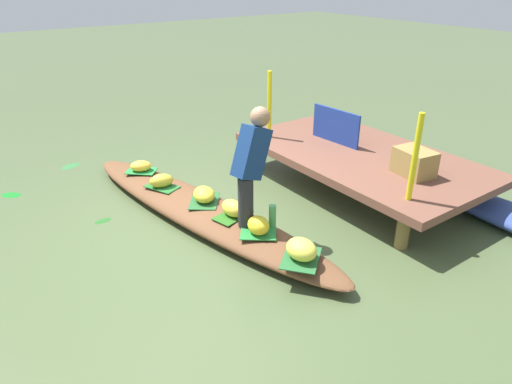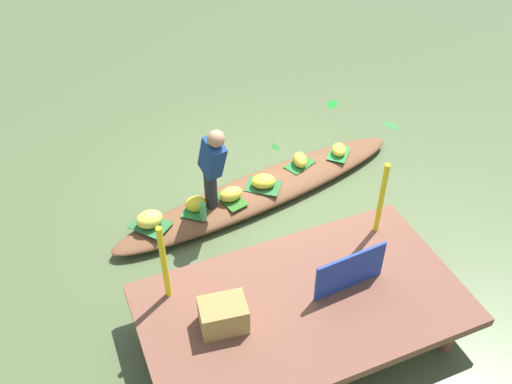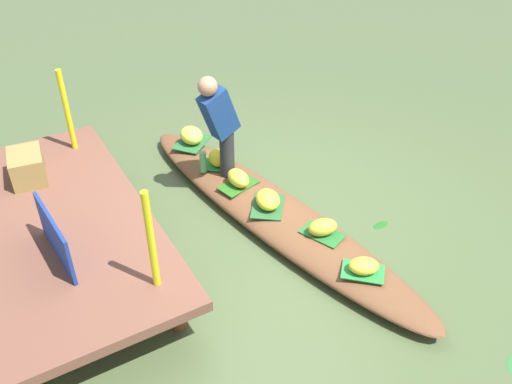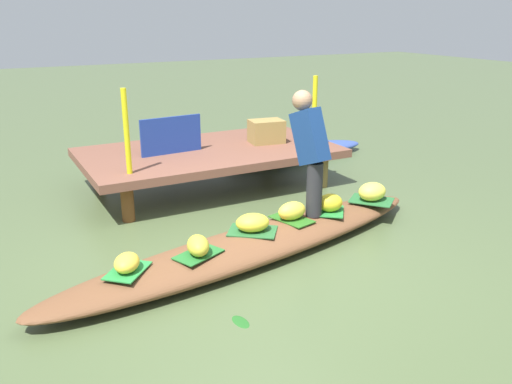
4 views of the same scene
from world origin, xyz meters
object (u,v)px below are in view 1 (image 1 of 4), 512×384
(banana_bunch_4, at_px, (162,181))
(water_bottle, at_px, (272,216))
(market_banner, at_px, (336,126))
(banana_bunch_5, at_px, (204,194))
(banana_bunch_2, at_px, (301,249))
(banana_bunch_3, at_px, (141,166))
(vendor_person, at_px, (251,162))
(vendor_boat, at_px, (200,210))
(banana_bunch_0, at_px, (258,225))
(produce_crate, at_px, (414,162))
(banana_bunch_1, at_px, (233,208))

(banana_bunch_4, distance_m, water_bottle, 1.64)
(water_bottle, bearing_deg, market_banner, 117.83)
(banana_bunch_4, bearing_deg, banana_bunch_5, 19.94)
(market_banner, bearing_deg, banana_bunch_4, -108.84)
(banana_bunch_2, relative_size, banana_bunch_5, 1.01)
(banana_bunch_3, distance_m, vendor_person, 2.11)
(water_bottle, bearing_deg, vendor_boat, -159.50)
(banana_bunch_0, xyz_separation_m, market_banner, (-0.98, 2.00, 0.41))
(produce_crate, bearing_deg, banana_bunch_5, -122.23)
(banana_bunch_2, bearing_deg, banana_bunch_1, -176.45)
(vendor_person, bearing_deg, vendor_boat, -163.61)
(water_bottle, xyz_separation_m, produce_crate, (0.37, 1.75, 0.31))
(vendor_person, bearing_deg, banana_bunch_2, -0.83)
(vendor_boat, height_order, banana_bunch_4, banana_bunch_4)
(banana_bunch_3, bearing_deg, banana_bunch_0, 8.68)
(vendor_boat, height_order, produce_crate, produce_crate)
(banana_bunch_2, relative_size, water_bottle, 1.28)
(vendor_boat, xyz_separation_m, banana_bunch_0, (0.96, 0.15, 0.21))
(banana_bunch_4, distance_m, banana_bunch_5, 0.68)
(vendor_boat, distance_m, banana_bunch_2, 1.59)
(banana_bunch_0, relative_size, banana_bunch_4, 0.89)
(banana_bunch_1, distance_m, vendor_person, 0.66)
(banana_bunch_0, xyz_separation_m, produce_crate, (0.34, 1.96, 0.33))
(banana_bunch_3, relative_size, market_banner, 0.34)
(water_bottle, bearing_deg, banana_bunch_4, -161.41)
(banana_bunch_1, bearing_deg, banana_bunch_0, 0.93)
(banana_bunch_1, bearing_deg, vendor_person, 17.93)
(banana_bunch_1, bearing_deg, banana_bunch_5, -170.34)
(banana_bunch_0, distance_m, banana_bunch_4, 1.62)
(produce_crate, bearing_deg, banana_bunch_3, -137.95)
(banana_bunch_4, bearing_deg, banana_bunch_2, 9.88)
(banana_bunch_2, bearing_deg, vendor_person, 179.17)
(banana_bunch_2, height_order, produce_crate, produce_crate)
(banana_bunch_5, bearing_deg, banana_bunch_3, -168.88)
(water_bottle, bearing_deg, banana_bunch_0, -81.52)
(banana_bunch_0, distance_m, banana_bunch_3, 2.22)
(banana_bunch_5, bearing_deg, banana_bunch_2, 5.48)
(vendor_boat, xyz_separation_m, banana_bunch_3, (-1.23, -0.19, 0.19))
(banana_bunch_0, relative_size, banana_bunch_5, 0.82)
(vendor_boat, bearing_deg, banana_bunch_3, 178.44)
(banana_bunch_2, distance_m, market_banner, 2.53)
(banana_bunch_3, xyz_separation_m, water_bottle, (2.17, 0.54, 0.05))
(banana_bunch_5, distance_m, water_bottle, 0.96)
(banana_bunch_4, xyz_separation_m, market_banner, (0.61, 2.32, 0.42))
(banana_bunch_5, relative_size, vendor_person, 0.26)
(banana_bunch_2, xyz_separation_m, banana_bunch_5, (-1.54, -0.15, -0.01))
(banana_bunch_2, height_order, banana_bunch_3, banana_bunch_2)
(vendor_boat, bearing_deg, banana_bunch_5, 64.43)
(vendor_person, bearing_deg, banana_bunch_0, -17.43)
(banana_bunch_2, relative_size, banana_bunch_4, 1.10)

